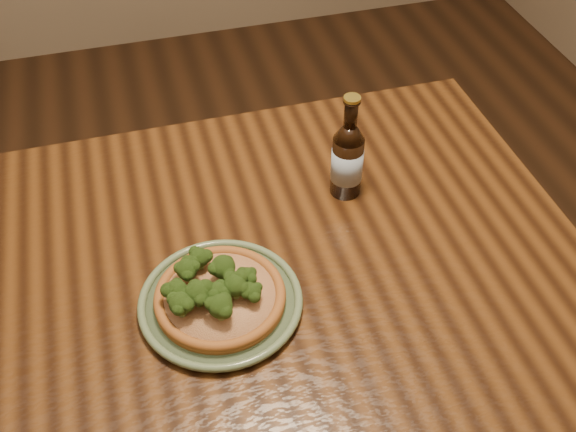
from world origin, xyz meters
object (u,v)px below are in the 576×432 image
object	(u,v)px
plate	(221,302)
pizza	(218,294)
beer_bottle	(347,159)
table	(147,325)

from	to	relation	value
plate	pizza	distance (m)	0.02
plate	beer_bottle	distance (m)	0.37
plate	beer_bottle	xyz separation A→B (m)	(0.29, 0.21, 0.07)
pizza	beer_bottle	size ratio (longest dim) A/B	0.99
plate	beer_bottle	bearing A→B (deg)	35.97
pizza	beer_bottle	world-z (taller)	beer_bottle
plate	pizza	size ratio (longest dim) A/B	1.26
table	pizza	bearing A→B (deg)	-27.54
table	beer_bottle	xyz separation A→B (m)	(0.42, 0.15, 0.17)
table	beer_bottle	distance (m)	0.48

